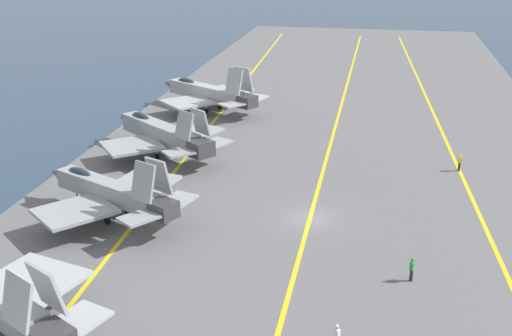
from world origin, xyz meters
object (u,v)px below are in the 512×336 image
crew_white_vest (336,336)px  crew_yellow_vest (460,162)px  parked_jet_second (110,191)px  crew_green_vest (412,268)px  parked_jet_third (162,133)px  parked_jet_fourth (208,93)px

crew_white_vest → crew_yellow_vest: bearing=-17.2°
parked_jet_second → crew_yellow_vest: 34.61m
crew_yellow_vest → crew_green_vest: bearing=166.8°
parked_jet_third → crew_white_vest: 37.62m
parked_jet_third → crew_green_vest: bearing=-130.8°
parked_jet_third → crew_yellow_vest: parked_jet_third is taller
parked_jet_fourth → crew_yellow_vest: (-17.59, -30.94, -1.40)m
parked_jet_third → parked_jet_second: bearing=-176.0°
parked_jet_third → crew_white_vest: size_ratio=8.91×
parked_jet_fourth → crew_white_vest: parked_jet_fourth is taller
parked_jet_fourth → crew_yellow_vest: size_ratio=9.17×
parked_jet_second → crew_white_vest: parked_jet_second is taller
parked_jet_fourth → crew_green_vest: parked_jet_fourth is taller
parked_jet_fourth → crew_green_vest: (-40.62, -25.55, -1.41)m
crew_yellow_vest → parked_jet_fourth: bearing=60.4°
parked_jet_second → parked_jet_fourth: bearing=1.6°
parked_jet_fourth → crew_white_vest: bearing=-157.0°
crew_white_vest → crew_green_vest: (8.90, -4.52, 0.00)m
crew_green_vest → parked_jet_second: bearing=76.8°
parked_jet_second → parked_jet_third: bearing=4.0°
parked_jet_second → parked_jet_fourth: parked_jet_fourth is taller
crew_green_vest → crew_yellow_vest: bearing=-13.2°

